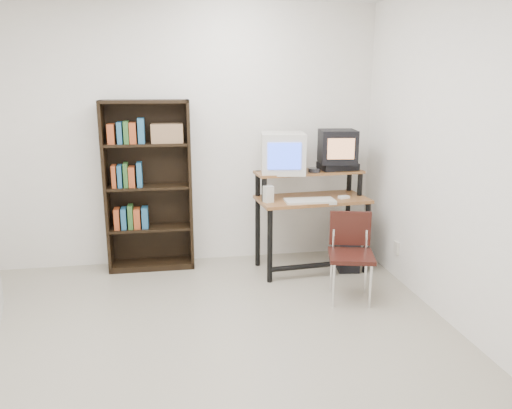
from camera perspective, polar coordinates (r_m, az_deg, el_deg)
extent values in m
cube|color=#A9A08C|center=(3.57, -7.17, -17.31)|extent=(4.00, 4.00, 0.01)
cube|color=white|center=(5.09, -8.76, 7.67)|extent=(4.00, 0.01, 2.60)
cube|color=white|center=(1.19, -4.10, -13.15)|extent=(4.00, 0.01, 2.60)
cube|color=white|center=(3.75, 24.43, 4.38)|extent=(0.01, 4.00, 2.60)
cube|color=brown|center=(4.89, 6.43, 0.60)|extent=(1.10, 0.61, 0.03)
cube|color=brown|center=(4.94, 6.07, 3.70)|extent=(1.08, 0.40, 0.02)
cylinder|color=black|center=(4.63, 1.59, -4.70)|extent=(0.05, 0.05, 0.72)
cylinder|color=black|center=(4.98, 12.52, -3.70)|extent=(0.05, 0.05, 0.72)
cylinder|color=black|center=(5.01, 0.19, -1.67)|extent=(0.05, 0.05, 0.98)
cylinder|color=black|center=(5.33, 10.44, -0.94)|extent=(0.05, 0.05, 0.98)
cylinder|color=black|center=(4.87, 7.17, -6.89)|extent=(0.98, 0.13, 0.05)
cube|color=beige|center=(4.85, 3.07, 5.90)|extent=(0.47, 0.47, 0.39)
cube|color=blue|center=(4.64, 3.26, 5.53)|extent=(0.31, 0.06, 0.25)
cube|color=black|center=(5.06, 9.31, 4.30)|extent=(0.38, 0.29, 0.08)
cube|color=black|center=(5.01, 9.29, 6.56)|extent=(0.39, 0.38, 0.33)
cube|color=tan|center=(4.84, 9.70, 6.29)|extent=(0.26, 0.05, 0.20)
cylinder|color=#26262B|center=(4.87, 6.68, 3.85)|extent=(0.14, 0.14, 0.05)
cube|color=beige|center=(4.73, 6.15, 0.36)|extent=(0.48, 0.22, 0.03)
cube|color=black|center=(4.91, 9.93, 0.56)|extent=(0.24, 0.21, 0.01)
cube|color=white|center=(4.91, 10.01, 0.79)|extent=(0.11, 0.08, 0.03)
cube|color=beige|center=(4.67, 1.42, 1.11)|extent=(0.10, 0.10, 0.17)
cube|color=black|center=(5.16, 10.19, -4.72)|extent=(0.26, 0.47, 0.42)
cube|color=black|center=(4.32, 10.82, -5.80)|extent=(0.45, 0.45, 0.04)
cube|color=black|center=(4.42, 10.72, -2.68)|extent=(0.35, 0.12, 0.30)
cylinder|color=silver|center=(4.25, 8.85, -9.13)|extent=(0.02, 0.02, 0.38)
cylinder|color=silver|center=(4.28, 12.93, -9.14)|extent=(0.02, 0.02, 0.38)
cylinder|color=silver|center=(4.52, 8.59, -7.64)|extent=(0.02, 0.02, 0.38)
cylinder|color=silver|center=(4.56, 12.41, -7.66)|extent=(0.02, 0.02, 0.38)
cube|color=black|center=(5.03, -16.75, 1.80)|extent=(0.03, 0.28, 1.67)
cube|color=black|center=(4.99, -7.55, 2.18)|extent=(0.03, 0.28, 1.67)
cube|color=black|center=(5.12, -12.11, 2.29)|extent=(0.83, 0.03, 1.67)
cube|color=black|center=(4.89, -12.66, 11.42)|extent=(0.84, 0.28, 0.03)
cube|color=black|center=(5.21, -11.72, -6.69)|extent=(0.84, 0.28, 0.06)
cube|color=black|center=(5.09, -11.93, -2.60)|extent=(0.78, 0.26, 0.03)
cube|color=black|center=(4.99, -12.17, 1.99)|extent=(0.78, 0.26, 0.02)
cube|color=black|center=(4.93, -12.42, 6.75)|extent=(0.78, 0.26, 0.02)
cube|color=brown|center=(4.91, -10.13, 8.04)|extent=(0.30, 0.21, 0.18)
cube|color=beige|center=(4.94, 15.75, -4.78)|extent=(0.02, 0.08, 0.12)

